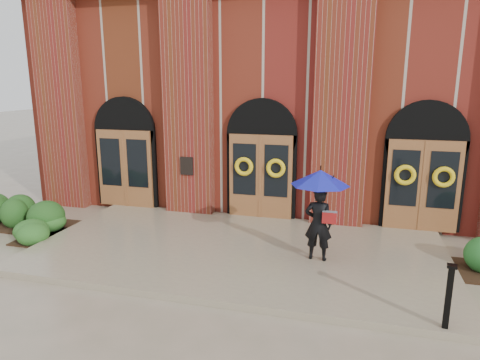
% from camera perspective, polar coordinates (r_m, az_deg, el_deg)
% --- Properties ---
extents(ground, '(90.00, 90.00, 0.00)m').
position_cam_1_polar(ground, '(10.66, -0.55, -10.00)').
color(ground, gray).
rests_on(ground, ground).
extents(landing, '(10.00, 5.30, 0.15)m').
position_cam_1_polar(landing, '(10.77, -0.33, -9.33)').
color(landing, gray).
rests_on(landing, ground).
extents(church_building, '(16.20, 12.53, 7.00)m').
position_cam_1_polar(church_building, '(18.43, 6.98, 10.89)').
color(church_building, maroon).
rests_on(church_building, ground).
extents(man_with_umbrella, '(1.39, 1.39, 2.11)m').
position_cam_1_polar(man_with_umbrella, '(9.75, 10.57, -2.33)').
color(man_with_umbrella, black).
rests_on(man_with_umbrella, landing).
extents(metal_post, '(0.17, 0.17, 1.13)m').
position_cam_1_polar(metal_post, '(8.05, 26.06, -13.63)').
color(metal_post, black).
rests_on(metal_post, landing).
extents(hedge_wall_left, '(3.19, 1.28, 0.82)m').
position_cam_1_polar(hedge_wall_left, '(14.06, -26.58, -3.90)').
color(hedge_wall_left, '#1D4517').
rests_on(hedge_wall_left, ground).
extents(hedge_front_left, '(1.53, 1.31, 0.54)m').
position_cam_1_polar(hedge_front_left, '(12.68, -23.74, -6.02)').
color(hedge_front_left, '#26551D').
rests_on(hedge_front_left, ground).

